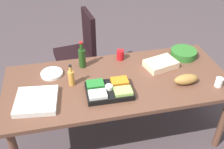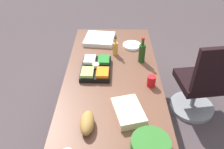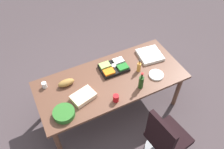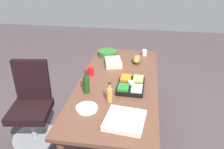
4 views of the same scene
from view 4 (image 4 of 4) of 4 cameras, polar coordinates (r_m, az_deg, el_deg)
ground_plane at (r=3.33m, az=1.33°, el=-13.32°), size 10.00×10.00×0.00m
conference_table at (r=2.93m, az=1.47°, el=-3.01°), size 2.21×0.97×0.76m
office_chair at (r=3.14m, az=-18.83°, el=-8.51°), size 0.56×0.56×1.04m
paper_plate_stack at (r=2.40m, az=-6.16°, el=-8.16°), size 0.27×0.27×0.03m
paper_cup at (r=3.69m, az=7.89°, el=5.30°), size 0.08×0.08×0.09m
bread_loaf at (r=3.42m, az=6.02°, el=3.74°), size 0.24×0.11×0.10m
veggie_tray at (r=2.75m, az=4.64°, el=-2.58°), size 0.43×0.31×0.09m
red_solo_cup at (r=3.03m, az=-5.20°, el=0.73°), size 0.09×0.09×0.11m
salad_bowl at (r=3.65m, az=-1.15°, el=5.21°), size 0.30×0.30×0.08m
sheet_cake at (r=3.33m, az=0.30°, el=2.98°), size 0.37×0.29×0.07m
pizza_box at (r=2.22m, az=3.12°, el=-11.04°), size 0.40×0.40×0.05m
wine_bottle at (r=2.63m, az=-6.27°, el=-2.23°), size 0.07×0.07×0.29m
dressing_bottle at (r=2.47m, az=-0.60°, el=-4.86°), size 0.06×0.06×0.22m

